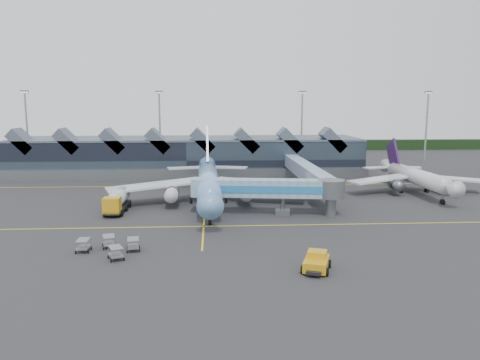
{
  "coord_description": "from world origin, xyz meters",
  "views": [
    {
      "loc": [
        1.44,
        -76.71,
        18.17
      ],
      "look_at": [
        6.25,
        4.64,
        5.0
      ],
      "focal_mm": 35.0,
      "sensor_mm": 36.0,
      "label": 1
    }
  ],
  "objects": [
    {
      "name": "ground",
      "position": [
        0.0,
        0.0,
        0.0
      ],
      "size": [
        260.0,
        260.0,
        0.0
      ],
      "primitive_type": "plane",
      "color": "#262628",
      "rests_on": "ground"
    },
    {
      "name": "tree_line_far",
      "position": [
        0.0,
        110.0,
        2.0
      ],
      "size": [
        260.0,
        4.0,
        4.0
      ],
      "primitive_type": "cube",
      "color": "black",
      "rests_on": "ground"
    },
    {
      "name": "jet_bridge",
      "position": [
        11.98,
        -0.98,
        4.27
      ],
      "size": [
        25.29,
        6.81,
        6.06
      ],
      "rotation": [
        0.0,
        0.0,
        -0.13
      ],
      "color": "#7BB1CD",
      "rests_on": "ground"
    },
    {
      "name": "fuel_truck",
      "position": [
        -14.89,
        2.86,
        2.05
      ],
      "size": [
        3.35,
        10.92,
        3.65
      ],
      "rotation": [
        0.0,
        0.0,
        -0.02
      ],
      "color": "black",
      "rests_on": "ground"
    },
    {
      "name": "light_masts",
      "position": [
        21.0,
        62.8,
        12.49
      ],
      "size": [
        132.4,
        42.56,
        22.45
      ],
      "color": "gray",
      "rests_on": "ground"
    },
    {
      "name": "terminal",
      "position": [
        -5.07,
        47.35,
        4.88
      ],
      "size": [
        90.0,
        22.25,
        12.52
      ],
      "color": "black",
      "rests_on": "ground"
    },
    {
      "name": "main_airliner",
      "position": [
        0.62,
        9.38,
        4.13
      ],
      "size": [
        38.04,
        43.65,
        14.05
      ],
      "rotation": [
        0.0,
        0.0,
        0.02
      ],
      "color": "#6598CC",
      "rests_on": "ground"
    },
    {
      "name": "baggage_carts",
      "position": [
        -11.36,
        -19.83,
        0.88
      ],
      "size": [
        7.77,
        7.39,
        1.56
      ],
      "rotation": [
        0.0,
        0.0,
        0.17
      ],
      "color": "gray",
      "rests_on": "ground"
    },
    {
      "name": "regional_jet",
      "position": [
        43.41,
        17.06,
        3.45
      ],
      "size": [
        29.09,
        31.63,
        10.88
      ],
      "rotation": [
        0.0,
        0.0,
        0.03
      ],
      "color": "silver",
      "rests_on": "ground"
    },
    {
      "name": "taxi_stripes",
      "position": [
        0.0,
        10.0,
        0.01
      ],
      "size": [
        120.0,
        60.0,
        0.01
      ],
      "color": "yellow",
      "rests_on": "ground"
    },
    {
      "name": "pushback_tug",
      "position": [
        12.81,
        -27.71,
        0.92
      ],
      "size": [
        3.99,
        5.08,
        2.05
      ],
      "rotation": [
        0.0,
        0.0,
        -0.33
      ],
      "color": "#C79012",
      "rests_on": "ground"
    }
  ]
}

